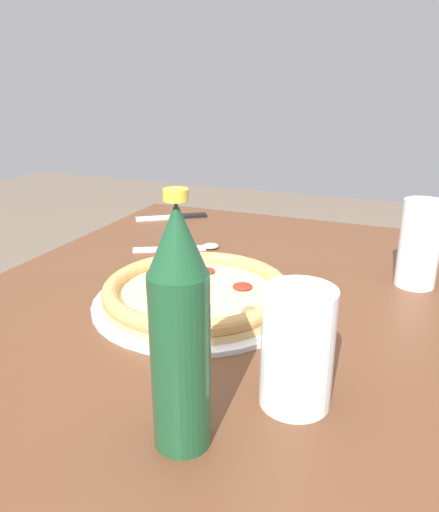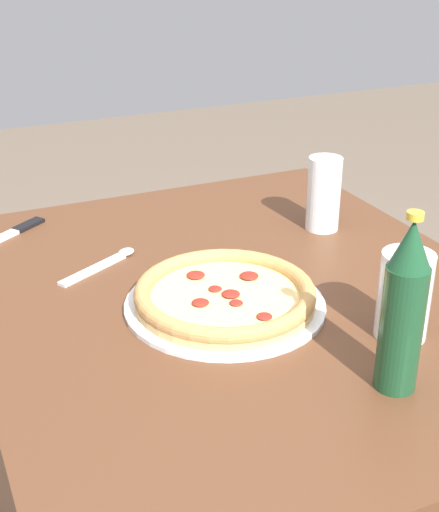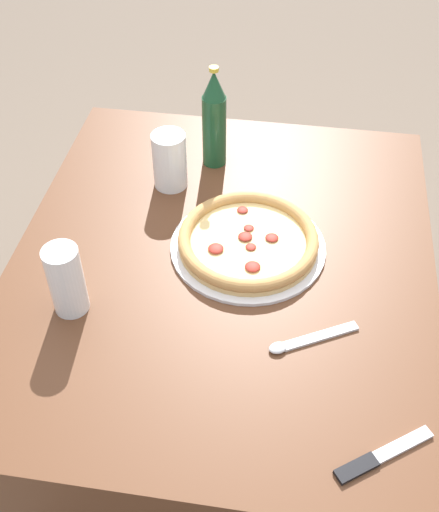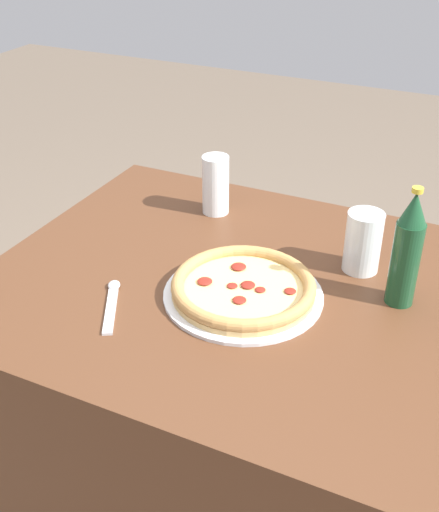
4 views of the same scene
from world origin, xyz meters
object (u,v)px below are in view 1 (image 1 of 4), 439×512
(beer_bottle, at_px, (180,333))
(spoon, at_px, (185,248))
(pizza_salami, at_px, (197,293))
(glass_mango_juice, at_px, (419,246))
(knife, at_px, (175,217))
(glass_lemonade, at_px, (297,351))

(beer_bottle, xyz_separation_m, spoon, (-0.54, -0.26, -0.12))
(beer_bottle, relative_size, spoon, 1.52)
(beer_bottle, bearing_deg, pizza_salami, -157.96)
(pizza_salami, height_order, spoon, pizza_salami)
(glass_mango_juice, xyz_separation_m, knife, (-0.24, -0.60, -0.07))
(pizza_salami, height_order, beer_bottle, beer_bottle)
(glass_lemonade, bearing_deg, knife, -143.38)
(glass_lemonade, distance_m, spoon, 0.56)
(pizza_salami, relative_size, glass_lemonade, 2.41)
(pizza_salami, height_order, glass_lemonade, glass_lemonade)
(glass_lemonade, xyz_separation_m, knife, (-0.65, -0.48, -0.06))
(glass_mango_juice, relative_size, spoon, 0.90)
(spoon, bearing_deg, pizza_salami, 29.91)
(pizza_salami, xyz_separation_m, glass_mango_juice, (-0.22, 0.32, 0.05))
(glass_lemonade, relative_size, spoon, 0.82)
(glass_lemonade, bearing_deg, glass_mango_juice, 164.57)
(glass_lemonade, distance_m, beer_bottle, 0.15)
(pizza_salami, bearing_deg, glass_mango_juice, 124.04)
(glass_lemonade, xyz_separation_m, spoon, (-0.43, -0.35, -0.06))
(knife, distance_m, spoon, 0.26)
(glass_mango_juice, distance_m, beer_bottle, 0.56)
(glass_mango_juice, relative_size, beer_bottle, 0.59)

